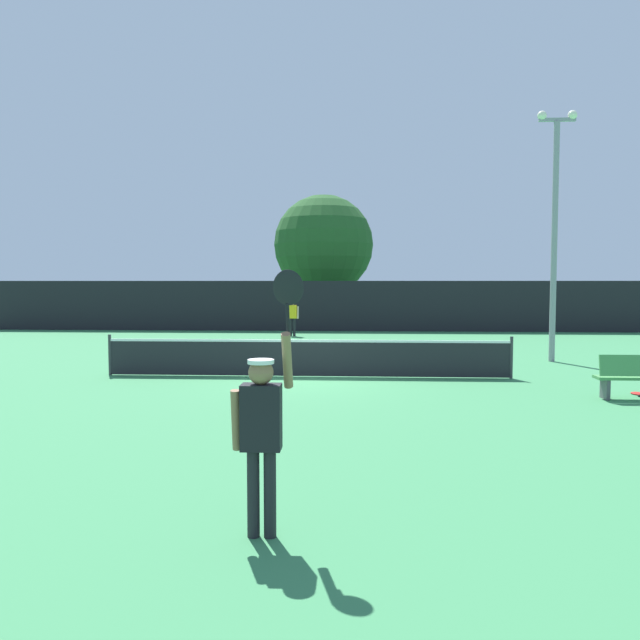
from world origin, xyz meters
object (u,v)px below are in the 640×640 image
(tennis_ball, at_px, (247,358))
(spare_racket, at_px, (639,394))
(player_receiving, at_px, (292,314))
(parked_car_far, at_px, (492,309))
(light_pole, at_px, (555,219))
(player_serving, at_px, (263,419))
(parked_car_near, at_px, (200,309))
(parked_car_mid, at_px, (435,310))
(large_tree, at_px, (323,245))

(tennis_ball, relative_size, spare_racket, 0.13)
(player_receiving, bearing_deg, parked_car_far, -135.64)
(tennis_ball, distance_m, light_pole, 10.42)
(light_pole, bearing_deg, player_serving, -117.37)
(player_serving, distance_m, spare_racket, 10.61)
(player_serving, height_order, light_pole, light_pole)
(light_pole, bearing_deg, player_receiving, 136.70)
(parked_car_near, distance_m, parked_car_mid, 14.63)
(tennis_ball, distance_m, parked_car_mid, 19.93)
(spare_racket, distance_m, light_pole, 7.07)
(player_serving, height_order, large_tree, large_tree)
(player_serving, height_order, spare_racket, player_serving)
(tennis_ball, xyz_separation_m, parked_car_near, (-6.33, 18.85, 0.74))
(player_receiving, relative_size, tennis_ball, 23.95)
(large_tree, bearing_deg, parked_car_mid, 11.27)
(player_serving, distance_m, light_pole, 15.46)
(player_receiving, bearing_deg, player_serving, 95.02)
(parked_car_mid, bearing_deg, player_receiving, -133.40)
(parked_car_mid, bearing_deg, player_serving, -105.83)
(parked_car_far, bearing_deg, parked_car_mid, -168.27)
(parked_car_near, bearing_deg, player_serving, -82.70)
(light_pole, bearing_deg, spare_racket, -88.95)
(tennis_ball, xyz_separation_m, spare_racket, (9.58, -5.68, -0.01))
(player_serving, xyz_separation_m, tennis_ball, (-2.53, 13.53, -1.10))
(player_receiving, xyz_separation_m, light_pole, (8.87, -8.36, 3.36))
(spare_racket, xyz_separation_m, large_tree, (-8.00, 22.46, 4.60))
(player_receiving, height_order, parked_car_mid, parked_car_mid)
(parked_car_near, xyz_separation_m, parked_car_far, (18.27, 0.48, 0.00))
(parked_car_mid, xyz_separation_m, parked_car_far, (3.66, 1.22, 0.00))
(large_tree, bearing_deg, parked_car_far, 13.86)
(tennis_ball, distance_m, parked_car_far, 22.74)
(player_receiving, bearing_deg, large_tree, -96.52)
(player_serving, relative_size, spare_racket, 4.96)
(large_tree, distance_m, parked_car_near, 9.04)
(parked_car_near, distance_m, parked_car_far, 18.28)
(player_receiving, distance_m, parked_car_far, 15.85)
(spare_racket, height_order, light_pole, light_pole)
(large_tree, bearing_deg, parked_car_near, 165.32)
(player_receiving, relative_size, parked_car_far, 0.37)
(tennis_ball, bearing_deg, parked_car_far, 58.30)
(parked_car_near, relative_size, parked_car_mid, 1.01)
(tennis_ball, xyz_separation_m, parked_car_far, (11.94, 19.33, 0.74))
(player_receiving, relative_size, light_pole, 0.21)
(parked_car_near, bearing_deg, large_tree, -22.68)
(player_serving, distance_m, tennis_ball, 13.81)
(parked_car_near, bearing_deg, tennis_ball, -79.43)
(tennis_ball, height_order, parked_car_near, parked_car_near)
(player_receiving, bearing_deg, tennis_ball, 85.76)
(tennis_ball, bearing_deg, player_serving, -79.42)
(light_pole, distance_m, parked_car_mid, 18.60)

